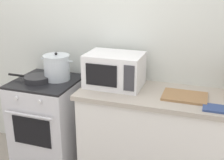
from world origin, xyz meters
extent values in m
cube|color=silver|center=(0.30, 0.97, 1.25)|extent=(4.40, 0.10, 2.50)
cube|color=white|center=(0.90, 0.62, 0.44)|extent=(1.64, 0.56, 0.88)
cube|color=#ADA393|center=(0.90, 0.62, 0.90)|extent=(1.70, 0.60, 0.04)
cube|color=silver|center=(-0.35, 0.60, 0.45)|extent=(0.60, 0.60, 0.90)
cube|color=black|center=(-0.35, 0.60, 0.91)|extent=(0.60, 0.60, 0.02)
cube|color=black|center=(-0.35, 0.30, 0.52)|extent=(0.39, 0.01, 0.28)
cylinder|color=silver|center=(-0.35, 0.27, 0.70)|extent=(0.48, 0.02, 0.02)
cylinder|color=silver|center=(-0.47, 0.29, 0.84)|extent=(0.04, 0.02, 0.04)
cylinder|color=silver|center=(-0.23, 0.29, 0.84)|extent=(0.04, 0.02, 0.04)
cylinder|color=silver|center=(-0.25, 0.66, 1.04)|extent=(0.25, 0.25, 0.23)
cylinder|color=silver|center=(-0.25, 0.66, 1.16)|extent=(0.25, 0.25, 0.01)
sphere|color=black|center=(-0.25, 0.66, 1.18)|extent=(0.03, 0.03, 0.03)
cylinder|color=silver|center=(-0.40, 0.66, 1.12)|extent=(0.05, 0.01, 0.01)
cylinder|color=silver|center=(-0.11, 0.66, 1.12)|extent=(0.05, 0.01, 0.01)
cylinder|color=#28282B|center=(-0.41, 0.55, 0.95)|extent=(0.25, 0.25, 0.05)
cylinder|color=black|center=(-0.63, 0.55, 0.96)|extent=(0.20, 0.02, 0.02)
cube|color=white|center=(0.32, 0.68, 1.07)|extent=(0.50, 0.36, 0.30)
cube|color=black|center=(0.26, 0.50, 1.07)|extent=(0.28, 0.01, 0.19)
cube|color=#38383D|center=(0.51, 0.50, 1.07)|extent=(0.09, 0.01, 0.22)
cube|color=#997047|center=(0.96, 0.60, 0.93)|extent=(0.36, 0.26, 0.02)
cube|color=#33477A|center=(1.20, 0.44, 0.93)|extent=(0.18, 0.14, 0.02)
camera|label=1|loc=(1.10, -1.66, 1.85)|focal=46.19mm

